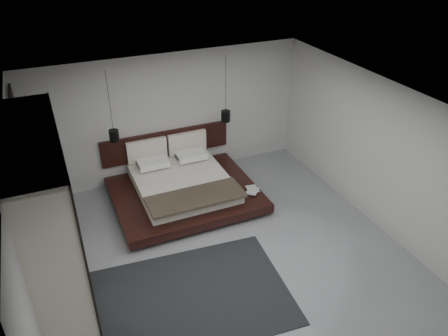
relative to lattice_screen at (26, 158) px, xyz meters
name	(u,v)px	position (x,y,z in m)	size (l,w,h in m)	color
floor	(225,251)	(2.95, -2.45, -1.30)	(6.00, 6.00, 0.00)	gray
ceiling	(225,104)	(2.95, -2.45, 1.50)	(6.00, 6.00, 0.00)	white
wall_back	(170,117)	(2.95, 0.55, 0.10)	(6.00, 6.00, 0.00)	#B5B5B3
wall_front	(336,321)	(2.95, -5.45, 0.10)	(6.00, 6.00, 0.00)	#B5B5B3
wall_left	(28,231)	(-0.05, -2.45, 0.10)	(6.00, 6.00, 0.00)	#B5B5B3
wall_right	(372,150)	(5.95, -2.45, 0.10)	(6.00, 6.00, 0.00)	#B5B5B3
lattice_screen	(26,158)	(0.00, 0.00, 0.00)	(0.05, 0.90, 2.60)	black
bed	(183,186)	(2.81, -0.55, -1.01)	(2.89, 2.44, 1.10)	black
book_lower	(248,190)	(4.00, -1.22, -1.02)	(0.22, 0.29, 0.03)	#99724C
book_upper	(247,190)	(3.98, -1.25, -0.99)	(0.22, 0.30, 0.02)	#99724C
pendant_left	(114,135)	(1.63, -0.08, 0.19)	(0.19, 0.19, 1.43)	black
pendant_right	(226,116)	(4.00, -0.08, 0.19)	(0.19, 0.19, 1.43)	black
wardrobe	(51,226)	(0.25, -2.50, 0.13)	(0.68, 2.90, 2.85)	silver
rug	(192,297)	(2.04, -3.25, -1.29)	(3.00, 2.15, 0.01)	black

